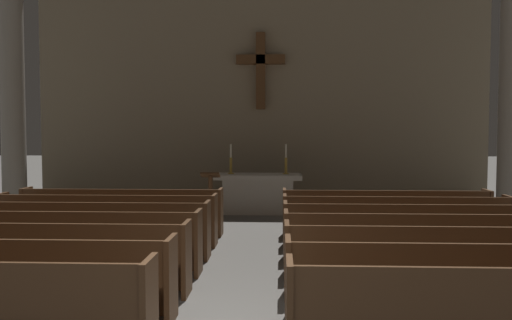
{
  "coord_description": "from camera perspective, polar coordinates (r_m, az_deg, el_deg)",
  "views": [
    {
      "loc": [
        0.55,
        -4.83,
        2.11
      ],
      "look_at": [
        0.0,
        7.53,
        1.44
      ],
      "focal_mm": 37.93,
      "sensor_mm": 36.0,
      "label": 1
    }
  ],
  "objects": [
    {
      "name": "pew_left_row_4",
      "position": [
        8.54,
        -19.6,
        -8.09
      ],
      "size": [
        4.04,
        0.5,
        0.95
      ],
      "color": "brown",
      "rests_on": "ground"
    },
    {
      "name": "pew_right_row_2",
      "position": [
        6.35,
        22.07,
        -12.01
      ],
      "size": [
        4.04,
        0.5,
        0.95
      ],
      "color": "brown",
      "rests_on": "ground"
    },
    {
      "name": "column_right_second",
      "position": [
        13.96,
        25.36,
        6.22
      ],
      "size": [
        0.86,
        0.86,
        6.05
      ],
      "color": "#9E998E",
      "rests_on": "ground"
    },
    {
      "name": "column_left_second",
      "position": [
        14.42,
        -24.3,
        6.14
      ],
      "size": [
        0.86,
        0.86,
        6.05
      ],
      "color": "#9E998E",
      "rests_on": "ground"
    },
    {
      "name": "candlestick_right",
      "position": [
        13.7,
        3.17,
        -0.46
      ],
      "size": [
        0.16,
        0.16,
        0.76
      ],
      "color": "#B79338",
      "rests_on": "altar"
    },
    {
      "name": "pew_right_row_4",
      "position": [
        8.19,
        17.41,
        -8.53
      ],
      "size": [
        4.04,
        0.5,
        0.95
      ],
      "color": "brown",
      "rests_on": "ground"
    },
    {
      "name": "pew_left_row_6",
      "position": [
        10.36,
        -15.46,
        -6.06
      ],
      "size": [
        4.04,
        0.5,
        0.95
      ],
      "color": "brown",
      "rests_on": "ground"
    },
    {
      "name": "pew_right_row_3",
      "position": [
        7.26,
        19.43,
        -10.05
      ],
      "size": [
        4.04,
        0.5,
        0.95
      ],
      "color": "brown",
      "rests_on": "ground"
    },
    {
      "name": "pew_left_row_3",
      "position": [
        7.65,
        -22.42,
        -9.44
      ],
      "size": [
        4.04,
        0.5,
        0.95
      ],
      "color": "brown",
      "rests_on": "ground"
    },
    {
      "name": "apse_with_cross",
      "position": [
        15.6,
        0.53,
        8.02
      ],
      "size": [
        12.77,
        0.51,
        6.88
      ],
      "color": "gray",
      "rests_on": "ground"
    },
    {
      "name": "pew_right_row_5",
      "position": [
        9.13,
        15.81,
        -7.3
      ],
      "size": [
        4.04,
        0.5,
        0.95
      ],
      "color": "brown",
      "rests_on": "ground"
    },
    {
      "name": "pew_right_row_6",
      "position": [
        10.08,
        14.52,
        -6.31
      ],
      "size": [
        4.04,
        0.5,
        0.95
      ],
      "color": "brown",
      "rests_on": "ground"
    },
    {
      "name": "candlestick_left",
      "position": [
        13.76,
        -2.67,
        -0.44
      ],
      "size": [
        0.16,
        0.16,
        0.76
      ],
      "color": "#B79338",
      "rests_on": "altar"
    },
    {
      "name": "lectern",
      "position": [
        12.68,
        -4.83,
        -3.97
      ],
      "size": [
        0.44,
        0.36,
        1.15
      ],
      "color": "brown",
      "rests_on": "ground"
    },
    {
      "name": "pew_right_row_7",
      "position": [
        11.03,
        13.45,
        -5.48
      ],
      "size": [
        4.04,
        0.5,
        0.95
      ],
      "color": "brown",
      "rests_on": "ground"
    },
    {
      "name": "pew_left_row_5",
      "position": [
        9.44,
        -17.32,
        -6.98
      ],
      "size": [
        4.04,
        0.5,
        0.95
      ],
      "color": "brown",
      "rests_on": "ground"
    },
    {
      "name": "pew_left_row_7",
      "position": [
        11.29,
        -13.91,
        -5.29
      ],
      "size": [
        4.04,
        0.5,
        0.95
      ],
      "color": "brown",
      "rests_on": "ground"
    },
    {
      "name": "altar",
      "position": [
        13.78,
        0.24,
        -3.45
      ],
      "size": [
        2.2,
        0.9,
        1.01
      ],
      "color": "#BCB7AD",
      "rests_on": "ground"
    }
  ]
}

